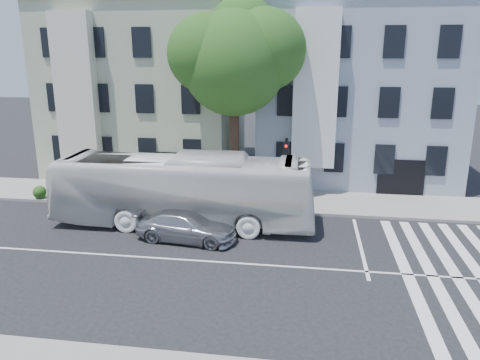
# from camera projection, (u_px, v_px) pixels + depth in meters

# --- Properties ---
(ground) EXTENTS (120.00, 120.00, 0.00)m
(ground) POSITION_uv_depth(u_px,v_px,m) (201.00, 261.00, 18.83)
(ground) COLOR black
(ground) RESTS_ON ground
(sidewalk_far) EXTENTS (80.00, 4.00, 0.15)m
(sidewalk_far) POSITION_uv_depth(u_px,v_px,m) (233.00, 199.00, 26.42)
(sidewalk_far) COLOR gray
(sidewalk_far) RESTS_ON ground
(building_left) EXTENTS (12.00, 10.00, 11.00)m
(building_left) POSITION_uv_depth(u_px,v_px,m) (150.00, 90.00, 32.61)
(building_left) COLOR #A9AE92
(building_left) RESTS_ON ground
(building_right) EXTENTS (12.00, 10.00, 11.00)m
(building_right) POSITION_uv_depth(u_px,v_px,m) (355.00, 92.00, 30.64)
(building_right) COLOR #919CAD
(building_right) RESTS_ON ground
(street_tree) EXTENTS (7.30, 5.90, 11.10)m
(street_tree) POSITION_uv_depth(u_px,v_px,m) (236.00, 57.00, 25.02)
(street_tree) COLOR #2D2116
(street_tree) RESTS_ON ground
(bus) EXTENTS (3.05, 12.53, 3.48)m
(bus) POSITION_uv_depth(u_px,v_px,m) (183.00, 190.00, 22.26)
(bus) COLOR white
(bus) RESTS_ON ground
(sedan) EXTENTS (2.37, 4.71, 1.31)m
(sedan) POSITION_uv_depth(u_px,v_px,m) (186.00, 226.00, 20.74)
(sedan) COLOR #AEAFB5
(sedan) RESTS_ON ground
(hedge) EXTENTS (8.34, 3.46, 0.70)m
(hedge) POSITION_uv_depth(u_px,v_px,m) (112.00, 195.00, 25.60)
(hedge) COLOR #265C1E
(hedge) RESTS_ON sidewalk_far
(traffic_signal) EXTENTS (0.40, 0.52, 3.99)m
(traffic_signal) POSITION_uv_depth(u_px,v_px,m) (286.00, 166.00, 23.36)
(traffic_signal) COLOR black
(traffic_signal) RESTS_ON ground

